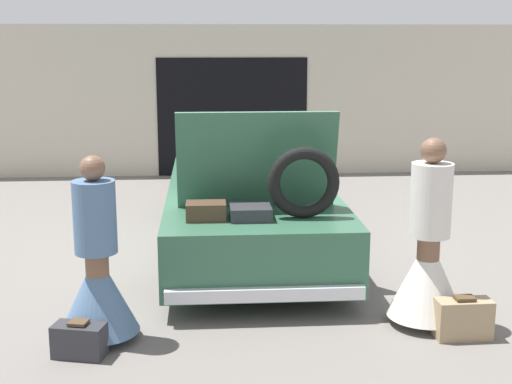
{
  "coord_description": "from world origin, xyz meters",
  "views": [
    {
      "loc": [
        -0.52,
        -8.59,
        2.54
      ],
      "look_at": [
        0.0,
        -1.36,
        0.98
      ],
      "focal_mm": 50.0,
      "sensor_mm": 36.0,
      "label": 1
    }
  ],
  "objects_px": {
    "car": "(248,200)",
    "suitcase_beside_left_person": "(79,340)",
    "person_left": "(98,277)",
    "suitcase_beside_right_person": "(463,319)",
    "person_right": "(428,260)"
  },
  "relations": [
    {
      "from": "person_left",
      "to": "person_right",
      "type": "bearing_deg",
      "value": 81.71
    },
    {
      "from": "suitcase_beside_left_person",
      "to": "suitcase_beside_right_person",
      "type": "height_order",
      "value": "suitcase_beside_right_person"
    },
    {
      "from": "person_right",
      "to": "suitcase_beside_left_person",
      "type": "bearing_deg",
      "value": 113.27
    },
    {
      "from": "person_left",
      "to": "car",
      "type": "bearing_deg",
      "value": 141.47
    },
    {
      "from": "car",
      "to": "person_left",
      "type": "height_order",
      "value": "car"
    },
    {
      "from": "suitcase_beside_right_person",
      "to": "person_left",
      "type": "bearing_deg",
      "value": 176.3
    },
    {
      "from": "car",
      "to": "suitcase_beside_left_person",
      "type": "distance_m",
      "value": 3.5
    },
    {
      "from": "person_left",
      "to": "suitcase_beside_left_person",
      "type": "relative_size",
      "value": 3.5
    },
    {
      "from": "car",
      "to": "person_left",
      "type": "xyz_separation_m",
      "value": [
        -1.45,
        -2.76,
        -0.02
      ]
    },
    {
      "from": "car",
      "to": "suitcase_beside_right_person",
      "type": "height_order",
      "value": "car"
    },
    {
      "from": "person_left",
      "to": "person_right",
      "type": "height_order",
      "value": "person_right"
    },
    {
      "from": "person_left",
      "to": "suitcase_beside_right_person",
      "type": "relative_size",
      "value": 3.33
    },
    {
      "from": "person_right",
      "to": "suitcase_beside_right_person",
      "type": "xyz_separation_m",
      "value": [
        0.23,
        -0.33,
        -0.43
      ]
    },
    {
      "from": "car",
      "to": "person_left",
      "type": "bearing_deg",
      "value": -117.68
    },
    {
      "from": "suitcase_beside_left_person",
      "to": "person_right",
      "type": "bearing_deg",
      "value": 8.76
    }
  ]
}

